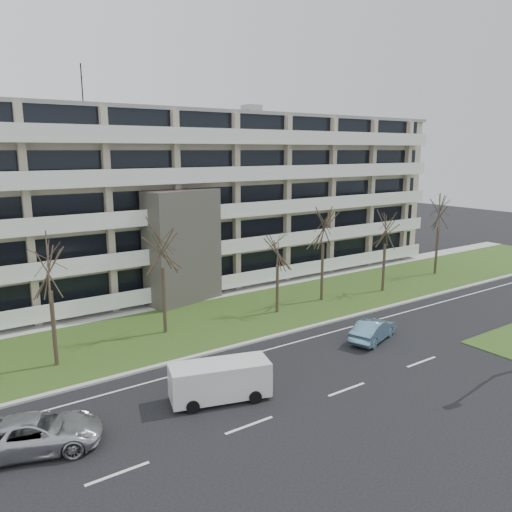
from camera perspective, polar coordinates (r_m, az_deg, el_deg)
ground at (r=26.85m, az=10.32°, el=-14.78°), size 160.00×160.00×0.00m
grass_verge at (r=36.41m, az=-4.30°, el=-7.24°), size 90.00×10.00×0.06m
curb at (r=32.43m, az=0.22°, el=-9.61°), size 90.00×0.35×0.12m
sidewalk at (r=41.02m, az=-8.19°, el=-5.08°), size 90.00×2.00×0.08m
lane_edge_line at (r=31.32m, az=1.80°, el=-10.53°), size 90.00×0.12×0.01m
apartment_building at (r=45.68m, az=-12.32°, el=6.22°), size 60.50×15.10×18.75m
silver_pickup at (r=23.30m, az=-23.93°, el=-18.05°), size 5.79×4.00×1.47m
blue_sedan at (r=33.22m, az=13.23°, el=-8.23°), size 4.48×2.77×1.39m
white_van at (r=25.11m, az=-4.01°, el=-13.70°), size 5.16×3.11×1.88m
tree_2 at (r=29.39m, az=-22.70°, el=-0.52°), size 3.93×3.93×7.86m
tree_3 at (r=32.73m, az=-10.71°, el=1.61°), size 4.00×4.00×8.00m
tree_4 at (r=36.62m, az=2.48°, el=1.08°), size 3.27×3.27×6.53m
tree_5 at (r=39.76m, az=7.73°, el=3.97°), size 4.19×4.19×8.39m
tree_6 at (r=43.64m, az=14.63°, el=3.39°), size 3.71×3.71×7.41m
tree_7 at (r=51.33m, az=20.27°, el=5.24°), size 4.25×4.25×8.50m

